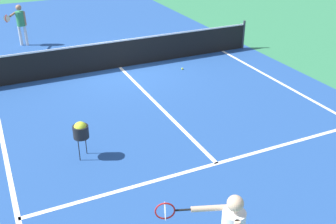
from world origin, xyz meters
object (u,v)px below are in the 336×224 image
(player_far, at_px, (20,21))
(ball_hopper, at_px, (81,130))
(net, at_px, (119,54))
(tennis_ball_near_net, at_px, (182,69))

(player_far, distance_m, ball_hopper, 8.85)
(net, xyz_separation_m, ball_hopper, (-2.54, -4.92, 0.18))
(net, distance_m, tennis_ball_near_net, 2.19)
(ball_hopper, bearing_deg, tennis_ball_near_net, 41.13)
(net, bearing_deg, player_far, 123.87)
(net, relative_size, player_far, 6.36)
(ball_hopper, xyz_separation_m, tennis_ball_near_net, (4.39, 3.83, -0.64))
(player_far, bearing_deg, ball_hopper, -89.40)
(net, height_order, ball_hopper, net)
(net, distance_m, player_far, 4.75)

